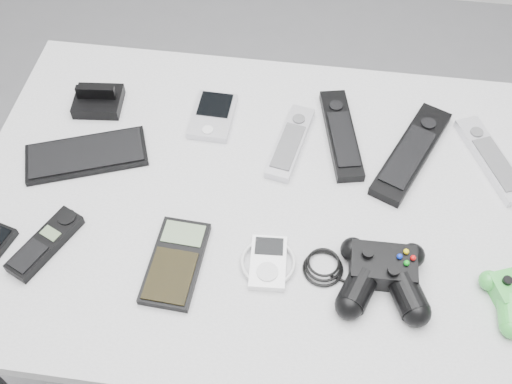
# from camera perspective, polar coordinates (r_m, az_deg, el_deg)

# --- Properties ---
(floor) EXTENTS (3.50, 3.50, 0.00)m
(floor) POSITION_cam_1_polar(r_m,az_deg,el_deg) (1.81, 2.61, -14.50)
(floor) COLOR slate
(floor) RESTS_ON ground
(desk) EXTENTS (1.17, 0.75, 0.78)m
(desk) POSITION_cam_1_polar(r_m,az_deg,el_deg) (1.16, 2.48, -2.72)
(desk) COLOR #9B9B9D
(desk) RESTS_ON floor
(pda_keyboard) EXTENTS (0.25, 0.17, 0.01)m
(pda_keyboard) POSITION_cam_1_polar(r_m,az_deg,el_deg) (1.21, -15.85, 3.44)
(pda_keyboard) COLOR black
(pda_keyboard) RESTS_ON desk
(dock_bracket) EXTENTS (0.10, 0.09, 0.05)m
(dock_bracket) POSITION_cam_1_polar(r_m,az_deg,el_deg) (1.28, -14.90, 8.77)
(dock_bracket) COLOR black
(dock_bracket) RESTS_ON desk
(pda) EXTENTS (0.08, 0.13, 0.02)m
(pda) POSITION_cam_1_polar(r_m,az_deg,el_deg) (1.23, -4.14, 7.29)
(pda) COLOR #BCBBC3
(pda) RESTS_ON desk
(remote_silver_a) EXTENTS (0.08, 0.19, 0.02)m
(remote_silver_a) POSITION_cam_1_polar(r_m,az_deg,el_deg) (1.18, 3.31, 4.79)
(remote_silver_a) COLOR #BCBBC3
(remote_silver_a) RESTS_ON desk
(remote_black_a) EXTENTS (0.10, 0.23, 0.02)m
(remote_black_a) POSITION_cam_1_polar(r_m,az_deg,el_deg) (1.20, 8.11, 5.52)
(remote_black_a) COLOR black
(remote_black_a) RESTS_ON desk
(remote_black_b) EXTENTS (0.16, 0.26, 0.02)m
(remote_black_b) POSITION_cam_1_polar(r_m,az_deg,el_deg) (1.20, 14.61, 3.71)
(remote_black_b) COLOR black
(remote_black_b) RESTS_ON desk
(remote_silver_b) EXTENTS (0.13, 0.21, 0.02)m
(remote_silver_b) POSITION_cam_1_polar(r_m,az_deg,el_deg) (1.23, 21.51, 2.97)
(remote_silver_b) COLOR silver
(remote_silver_b) RESTS_ON desk
(cordless_handset) EXTENTS (0.10, 0.15, 0.02)m
(cordless_handset) POSITION_cam_1_polar(r_m,az_deg,el_deg) (1.10, -19.44, -4.62)
(cordless_handset) COLOR black
(cordless_handset) RESTS_ON desk
(calculator) EXTENTS (0.09, 0.17, 0.02)m
(calculator) POSITION_cam_1_polar(r_m,az_deg,el_deg) (1.03, -7.67, -6.64)
(calculator) COLOR black
(calculator) RESTS_ON desk
(mp3_player) EXTENTS (0.10, 0.11, 0.02)m
(mp3_player) POSITION_cam_1_polar(r_m,az_deg,el_deg) (1.02, 1.16, -6.69)
(mp3_player) COLOR white
(mp3_player) RESTS_ON desk
(controller_black) EXTENTS (0.26, 0.17, 0.05)m
(controller_black) POSITION_cam_1_polar(r_m,az_deg,el_deg) (1.01, 12.01, -7.64)
(controller_black) COLOR black
(controller_black) RESTS_ON desk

